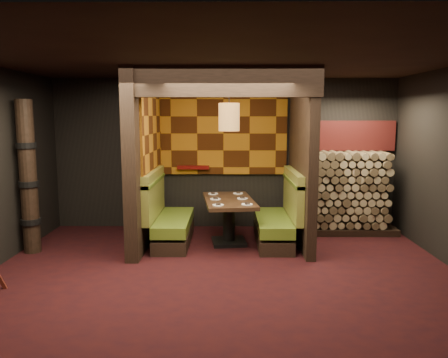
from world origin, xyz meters
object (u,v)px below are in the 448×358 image
booth_bench_left (168,220)px  pendant_lamp (229,117)px  booth_bench_right (279,220)px  firewood_stack (348,193)px  totem_column (28,178)px  dining_table (229,213)px

booth_bench_left → pendant_lamp: pendant_lamp is taller
booth_bench_right → pendant_lamp: size_ratio=1.69×
booth_bench_right → firewood_stack: size_ratio=0.92×
booth_bench_right → totem_column: 4.10m
firewood_stack → booth_bench_left: bearing=-167.8°
pendant_lamp → totem_column: size_ratio=0.39×
booth_bench_right → dining_table: booth_bench_right is taller
booth_bench_left → firewood_stack: firewood_stack is taller
dining_table → pendant_lamp: size_ratio=1.62×
booth_bench_left → firewood_stack: 3.34m
booth_bench_left → firewood_stack: size_ratio=0.92×
pendant_lamp → firewood_stack: size_ratio=0.55×
pendant_lamp → totem_column: pendant_lamp is taller
pendant_lamp → firewood_stack: bearing=20.0°
booth_bench_right → dining_table: 0.86m
booth_bench_right → firewood_stack: 1.56m
booth_bench_left → pendant_lamp: bearing=-5.7°
dining_table → booth_bench_left: bearing=177.0°
dining_table → pendant_lamp: bearing=-90.0°
totem_column → firewood_stack: 5.50m
booth_bench_left → firewood_stack: (3.25, 0.70, 0.35)m
booth_bench_right → firewood_stack: bearing=27.3°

